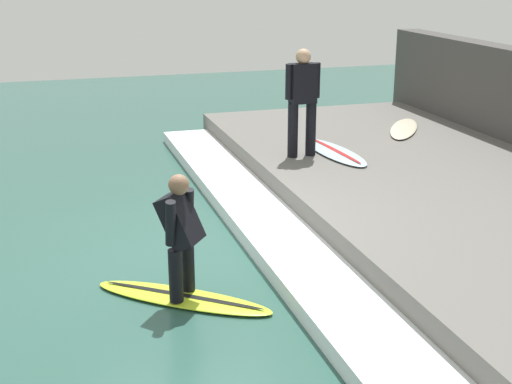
# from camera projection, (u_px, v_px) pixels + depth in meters

# --- Properties ---
(ground_plane) EXTENTS (28.00, 28.00, 0.00)m
(ground_plane) POSITION_uv_depth(u_px,v_px,m) (192.00, 253.00, 8.69)
(ground_plane) COLOR #2D564C
(concrete_ledge) EXTENTS (4.40, 11.82, 0.45)m
(concrete_ledge) POSITION_uv_depth(u_px,v_px,m) (460.00, 206.00, 9.66)
(concrete_ledge) COLOR #66635E
(concrete_ledge) RESTS_ON ground_plane
(wave_foam_crest) EXTENTS (0.87, 11.23, 0.19)m
(wave_foam_crest) POSITION_uv_depth(u_px,v_px,m) (276.00, 236.00, 8.96)
(wave_foam_crest) COLOR white
(wave_foam_crest) RESTS_ON ground_plane
(surfboard_riding) EXTENTS (1.85, 1.58, 0.07)m
(surfboard_riding) POSITION_uv_depth(u_px,v_px,m) (183.00, 298.00, 7.46)
(surfboard_riding) COLOR #BFE02D
(surfboard_riding) RESTS_ON ground_plane
(surfer_riding) EXTENTS (0.55, 0.54, 1.32)m
(surfer_riding) POSITION_uv_depth(u_px,v_px,m) (180.00, 230.00, 7.23)
(surfer_riding) COLOR black
(surfer_riding) RESTS_ON surfboard_riding
(surfer_waiting_near) EXTENTS (0.57, 0.26, 1.68)m
(surfer_waiting_near) POSITION_uv_depth(u_px,v_px,m) (303.00, 97.00, 10.97)
(surfer_waiting_near) COLOR black
(surfer_waiting_near) RESTS_ON concrete_ledge
(surfboard_waiting_near) EXTENTS (0.66, 1.87, 0.07)m
(surfboard_waiting_near) POSITION_uv_depth(u_px,v_px,m) (335.00, 152.00, 11.37)
(surfboard_waiting_near) COLOR silver
(surfboard_waiting_near) RESTS_ON concrete_ledge
(surfboard_spare) EXTENTS (1.35, 1.71, 0.06)m
(surfboard_spare) POSITION_uv_depth(u_px,v_px,m) (404.00, 128.00, 12.96)
(surfboard_spare) COLOR beige
(surfboard_spare) RESTS_ON concrete_ledge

